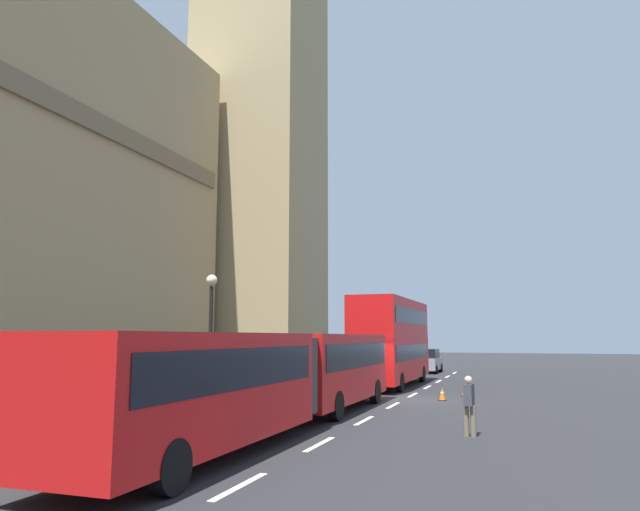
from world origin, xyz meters
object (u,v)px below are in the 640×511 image
(articulated_bus, at_px, (280,371))
(traffic_cone_middle, at_px, (465,390))
(traffic_cone_west, at_px, (442,394))
(pedestrian_near_cones, at_px, (469,404))
(street_lamp, at_px, (211,330))
(double_decker_bus, at_px, (392,338))
(sedan_lead, at_px, (428,361))

(articulated_bus, height_order, traffic_cone_middle, articulated_bus)
(traffic_cone_west, bearing_deg, pedestrian_near_cones, -168.02)
(articulated_bus, distance_m, street_lamp, 5.91)
(double_decker_bus, bearing_deg, traffic_cone_middle, -135.04)
(sedan_lead, distance_m, traffic_cone_middle, 18.30)
(sedan_lead, relative_size, traffic_cone_west, 7.59)
(traffic_cone_west, xyz_separation_m, street_lamp, (-6.25, 8.17, 2.77))
(street_lamp, bearing_deg, traffic_cone_middle, -46.44)
(articulated_bus, height_order, street_lamp, street_lamp)
(sedan_lead, bearing_deg, street_lamp, 170.33)
(traffic_cone_west, distance_m, traffic_cone_middle, 2.38)
(sedan_lead, distance_m, traffic_cone_west, 20.34)
(traffic_cone_west, height_order, pedestrian_near_cones, pedestrian_near_cones)
(sedan_lead, xyz_separation_m, pedestrian_near_cones, (-29.28, -5.67, -0.00))
(sedan_lead, xyz_separation_m, traffic_cone_middle, (-17.74, -4.47, -0.63))
(pedestrian_near_cones, bearing_deg, sedan_lead, 10.96)
(traffic_cone_west, xyz_separation_m, traffic_cone_middle, (2.25, -0.76, 0.00))
(pedestrian_near_cones, bearing_deg, traffic_cone_west, 11.98)
(sedan_lead, relative_size, traffic_cone_middle, 7.59)
(street_lamp, bearing_deg, articulated_bus, -128.56)
(articulated_bus, bearing_deg, double_decker_bus, 0.01)
(street_lamp, bearing_deg, traffic_cone_west, -52.60)
(articulated_bus, distance_m, pedestrian_near_cones, 5.73)
(double_decker_bus, xyz_separation_m, sedan_lead, (13.30, 0.03, -1.80))
(traffic_cone_middle, relative_size, street_lamp, 0.11)
(pedestrian_near_cones, bearing_deg, street_lamp, 73.31)
(sedan_lead, height_order, traffic_cone_west, sedan_lead)
(traffic_cone_middle, height_order, street_lamp, street_lamp)
(street_lamp, bearing_deg, double_decker_bus, -19.19)
(street_lamp, height_order, pedestrian_near_cones, street_lamp)
(street_lamp, relative_size, pedestrian_near_cones, 3.12)
(articulated_bus, xyz_separation_m, sedan_lead, (29.83, 0.03, -0.83))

